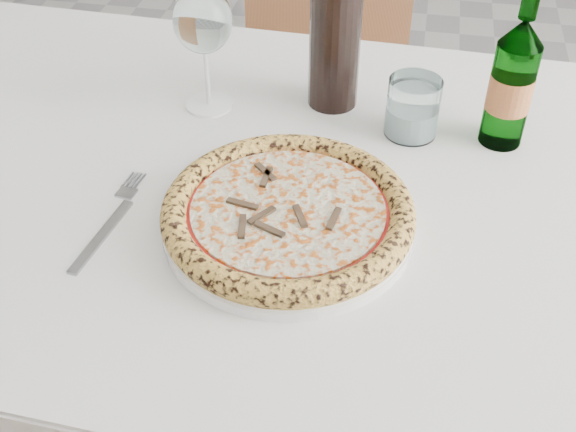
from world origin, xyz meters
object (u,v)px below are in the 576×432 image
Objects in this scene: wine_bottle at (336,23)px; tumbler at (412,111)px; wine_glass at (203,23)px; beer_bottle at (512,83)px; pizza at (288,212)px; chair_far at (327,45)px; dining_table at (301,230)px; plate at (288,223)px.

tumbler is at bearing -27.26° from wine_bottle.
wine_glass reaches higher than tumbler.
beer_bottle reaches higher than wine_glass.
wine_glass is at bearing 123.48° from pizza.
beer_bottle is (0.34, -0.68, 0.32)m from chair_far.
wine_glass is at bearing -97.98° from chair_far.
tumbler is at bearing -178.47° from beer_bottle.
wine_glass is at bearing 176.65° from tumbler.
plate is at bearing -90.00° from dining_table.
dining_table is at bearing -93.51° from wine_bottle.
wine_glass is (-0.17, 0.16, 0.23)m from dining_table.
chair_far is at bearing 82.02° from wine_glass.
chair_far reaches higher than tumbler.
pizza is 1.00× the size of wine_bottle.
wine_bottle reaches higher than plate.
tumbler reaches higher than plate.
dining_table is at bearing -151.29° from beer_bottle.
plate is at bearing -56.52° from wine_glass.
wine_glass reaches higher than plate.
tumbler is (0.13, 0.24, 0.03)m from plate.
chair_far is 3.04× the size of wine_bottle.
tumbler is at bearing 60.65° from plate.
tumbler is at bearing -3.35° from wine_glass.
tumbler reaches higher than pizza.
chair_far is 4.91× the size of wine_glass.
chair_far reaches higher than pizza.
plate is 0.37m from beer_bottle.
plate is 1.32× the size of beer_bottle.
wine_glass is 0.43m from beer_bottle.
pizza is at bearing -119.35° from tumbler.
wine_bottle is (-0.25, 0.06, 0.04)m from beer_bottle.
chair_far reaches higher than dining_table.
plate is 1.00× the size of pizza.
beer_bottle is (0.13, 0.00, 0.06)m from tumbler.
plate is 0.28m from tumbler.
dining_table is at bearing 90.00° from pizza.
beer_bottle is at bearing -1.92° from wine_glass.
dining_table is 1.57× the size of chair_far.
pizza is 1.32× the size of beer_bottle.
beer_bottle is (0.26, 0.24, 0.07)m from pizza.
pizza is at bearing -161.69° from plate.
chair_far is 4.00× the size of beer_bottle.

